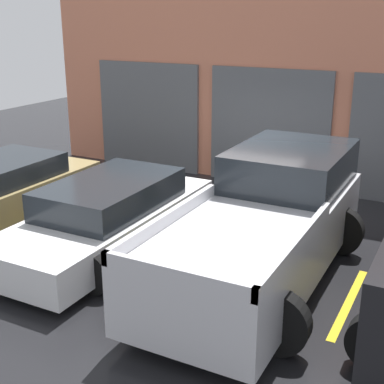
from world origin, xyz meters
name	(u,v)px	position (x,y,z in m)	size (l,w,h in m)	color
ground_plane	(223,226)	(0.00, 0.00, 0.00)	(28.00, 28.00, 0.00)	black
shophouse_building	(284,69)	(-0.01, 3.28, 2.75)	(12.58, 0.68, 5.62)	#D17A5B
pickup_truck	(266,223)	(1.41, -1.55, 0.87)	(2.55, 5.24, 1.84)	silver
sedan_white	(109,216)	(-1.41, -1.80, 0.58)	(2.23, 4.72, 1.22)	white
parking_stripe_left	(49,232)	(-2.82, -1.83, 0.00)	(0.12, 2.20, 0.01)	gold
parking_stripe_centre	(178,262)	(0.00, -1.83, 0.00)	(0.12, 2.20, 0.01)	gold
parking_stripe_right	(349,302)	(2.82, -1.83, 0.00)	(0.12, 2.20, 0.01)	gold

